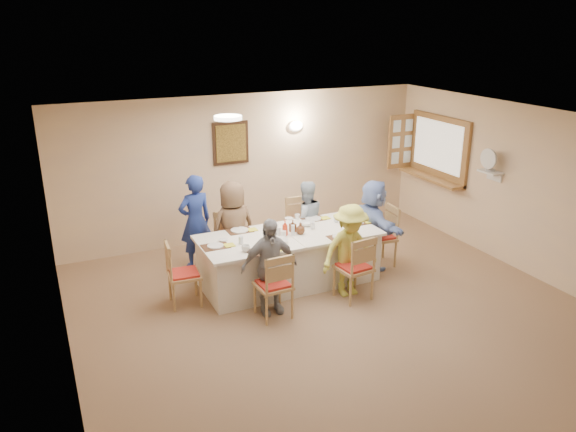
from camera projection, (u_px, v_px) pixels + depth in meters
name	position (u px, v px, depth m)	size (l,w,h in m)	color
ground	(349.00, 325.00, 7.10)	(7.00, 7.00, 0.00)	#8B6646
room_walls	(353.00, 212.00, 6.59)	(7.00, 7.00, 7.00)	beige
wall_picture	(231.00, 143.00, 9.37)	(0.62, 0.05, 0.72)	#3E2415
wall_sconce	(296.00, 126.00, 9.76)	(0.26, 0.09, 0.18)	white
ceiling_light	(228.00, 118.00, 7.16)	(0.36, 0.36, 0.05)	white
serving_hatch	(439.00, 148.00, 9.92)	(0.06, 1.50, 1.15)	olive
hatch_sill	(431.00, 178.00, 10.05)	(0.30, 1.50, 0.05)	olive
shutter_door	(401.00, 141.00, 10.47)	(0.55, 0.04, 1.00)	olive
fan_shelf	(490.00, 172.00, 8.77)	(0.22, 0.36, 0.03)	white
desk_fan	(490.00, 163.00, 8.71)	(0.30, 0.30, 0.28)	#A5A5A8
dining_table	(289.00, 259.00, 8.13)	(2.60, 1.10, 0.76)	silver
chair_back_left	(231.00, 242.00, 8.55)	(0.43, 0.43, 0.91)	tan
chair_back_right	(302.00, 228.00, 9.02)	(0.46, 0.46, 0.97)	tan
chair_front_left	(273.00, 284.00, 7.18)	(0.44, 0.44, 0.92)	tan
chair_front_right	(354.00, 266.00, 7.65)	(0.45, 0.45, 0.94)	tan
chair_left_end	(184.00, 273.00, 7.49)	(0.43, 0.43, 0.90)	tan
chair_right_end	(380.00, 236.00, 8.71)	(0.46, 0.46, 0.95)	tan
diner_back_left	(234.00, 228.00, 8.36)	(0.75, 0.54, 1.43)	brown
diner_back_right	(305.00, 221.00, 8.86)	(0.66, 0.53, 1.30)	#A4B7C9
diner_front_left	(269.00, 267.00, 7.22)	(0.77, 0.34, 1.30)	#95969A
diner_front_right	(350.00, 251.00, 7.69)	(0.87, 0.52, 1.32)	#D4D44F
diner_right_end	(373.00, 224.00, 8.59)	(0.57, 1.33, 1.39)	#85A1E2
caregiver	(195.00, 221.00, 8.58)	(0.59, 0.44, 1.47)	navy
placemat_fl	(262.00, 251.00, 7.40)	(0.37, 0.28, 0.01)	#472B19
plate_fl	(262.00, 251.00, 7.40)	(0.26, 0.26, 0.02)	white
napkin_fl	(276.00, 250.00, 7.43)	(0.14, 0.14, 0.01)	yellow
placemat_fr	(340.00, 237.00, 7.88)	(0.35, 0.26, 0.01)	#472B19
plate_fr	(341.00, 237.00, 7.88)	(0.23, 0.23, 0.01)	white
napkin_fr	(353.00, 236.00, 7.91)	(0.15, 0.15, 0.01)	yellow
placemat_bl	(240.00, 231.00, 8.12)	(0.36, 0.27, 0.01)	#472B19
plate_bl	(239.00, 230.00, 8.12)	(0.26, 0.26, 0.02)	white
napkin_bl	(252.00, 230.00, 8.15)	(0.14, 0.14, 0.01)	yellow
placemat_br	(313.00, 219.00, 8.60)	(0.34, 0.25, 0.01)	#472B19
plate_br	(313.00, 218.00, 8.60)	(0.25, 0.25, 0.02)	white
napkin_br	(325.00, 218.00, 8.63)	(0.14, 0.14, 0.01)	yellow
placemat_le	(215.00, 246.00, 7.57)	(0.36, 0.27, 0.01)	#472B19
plate_le	(215.00, 246.00, 7.56)	(0.22, 0.22, 0.01)	white
napkin_le	(229.00, 245.00, 7.59)	(0.14, 0.14, 0.01)	yellow
placemat_re	(357.00, 223.00, 8.45)	(0.37, 0.27, 0.01)	#472B19
plate_re	(357.00, 222.00, 8.44)	(0.22, 0.22, 0.01)	white
napkin_re	(369.00, 221.00, 8.47)	(0.14, 0.14, 0.01)	yellow
teacup_a	(246.00, 248.00, 7.39)	(0.12, 0.12, 0.09)	white
teacup_b	(297.00, 217.00, 8.60)	(0.09, 0.09, 0.08)	white
bowl_a	(280.00, 241.00, 7.68)	(0.25, 0.25, 0.05)	white
bowl_b	(307.00, 224.00, 8.32)	(0.26, 0.26, 0.06)	white
condiment_ketchup	(285.00, 228.00, 7.92)	(0.10, 0.10, 0.22)	red
condiment_brown	(293.00, 226.00, 8.07)	(0.09, 0.09, 0.18)	#542D16
condiment_malt	(300.00, 228.00, 7.98)	(0.16, 0.16, 0.17)	#542D16
drinking_glass	(278.00, 231.00, 7.97)	(0.07, 0.07, 0.10)	silver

